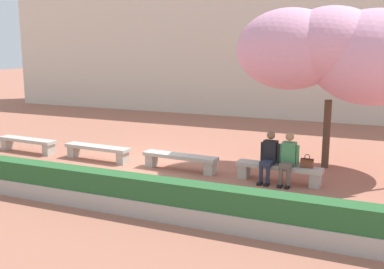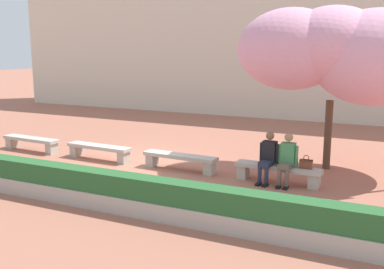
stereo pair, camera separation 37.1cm
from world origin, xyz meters
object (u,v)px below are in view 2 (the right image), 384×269
Objects in this scene: stone_bench_near_west at (99,150)px; handbag at (306,163)px; person_seated_right at (287,157)px; stone_bench_near_east at (278,171)px; cherry_tree_main at (340,52)px; stone_bench_west_end at (31,142)px; person_seated_left at (268,155)px; stone_bench_center at (180,159)px.

stone_bench_near_west is 6.49× the size of handbag.
stone_bench_near_east is at bearing 167.22° from person_seated_right.
handbag is at bearing -101.11° from cherry_tree_main.
cherry_tree_main is at bearing 11.70° from stone_bench_west_end.
person_seated_right is (5.76, -0.05, 0.38)m from stone_bench_near_west.
person_seated_left is 1.00× the size of person_seated_right.
handbag is (3.45, 0.02, 0.27)m from stone_bench_center.
handbag is at bearing 4.55° from person_seated_left.
handbag reaches higher than stone_bench_west_end.
person_seated_left is 3.48m from cherry_tree_main.
stone_bench_west_end is 8.05m from person_seated_left.
stone_bench_center is at bearing 180.00° from stone_bench_near_east.
person_seated_left reaches higher than handbag.
stone_bench_west_end is at bearing 180.00° from stone_bench_near_west.
person_seated_right reaches higher than stone_bench_west_end.
stone_bench_center and stone_bench_near_east have the same top height.
stone_bench_near_east is 1.70× the size of person_seated_left.
handbag is at bearing 0.19° from stone_bench_near_west.
cherry_tree_main is (9.35, 1.94, 2.93)m from stone_bench_west_end.
person_seated_right is at bearing -0.53° from stone_bench_near_west.
cherry_tree_main reaches higher than handbag.
stone_bench_west_end is 8.97m from handbag.
stone_bench_west_end and stone_bench_near_west have the same top height.
stone_bench_west_end is at bearing 179.62° from person_seated_left.
person_seated_left and person_seated_right have the same top height.
stone_bench_west_end is at bearing -179.87° from handbag.
stone_bench_center is at bearing -179.65° from handbag.
person_seated_left is (2.52, -0.05, 0.38)m from stone_bench_center.
cherry_tree_main is (3.82, 1.94, 2.93)m from stone_bench_center.
person_seated_left reaches higher than stone_bench_center.
stone_bench_near_east is 0.46m from person_seated_left.
cherry_tree_main is at bearing 26.85° from stone_bench_center.
person_seated_right is at bearing -12.78° from stone_bench_near_east.
cherry_tree_main is at bearing 78.89° from handbag.
stone_bench_west_end is 0.41× the size of cherry_tree_main.
person_seated_left is (-0.24, -0.05, 0.38)m from stone_bench_near_east.
stone_bench_west_end is 2.76m from stone_bench_near_west.
person_seated_left is 0.94m from handbag.
cherry_tree_main reaches higher than stone_bench_center.
person_seated_right reaches higher than handbag.
person_seated_right is 0.47m from handbag.
stone_bench_near_west and stone_bench_center have the same top height.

